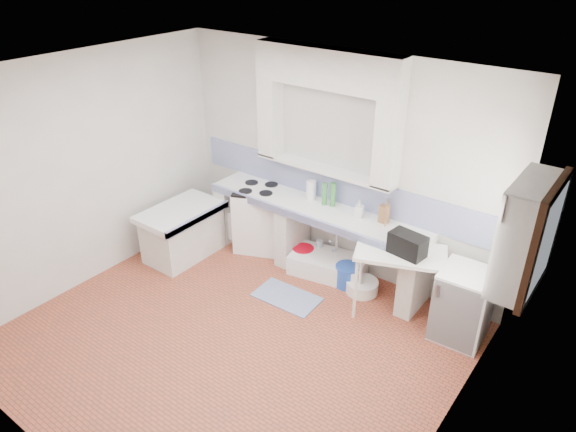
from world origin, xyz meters
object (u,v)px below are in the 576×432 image
Objects in this scene: sink at (328,266)px; side_table at (397,282)px; stove at (259,219)px; fridge at (463,305)px.

side_table is at bearing -21.81° from sink.
sink is at bearing -23.89° from stove.
fridge is at bearing -18.50° from side_table.
stove reaches higher than side_table.
sink is 1.11m from side_table.
fridge is at bearing -16.10° from sink.
side_table reaches higher than sink.
side_table is 1.20× the size of fridge.
side_table is (1.05, -0.20, 0.30)m from sink.
stove is 1.05× the size of fridge.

